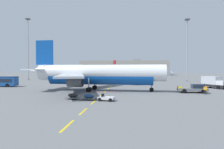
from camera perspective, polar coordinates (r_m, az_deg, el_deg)
ground at (r=65.03m, az=19.66°, el=-3.08°), size 400.00×400.00×0.00m
apron_paint_markings at (r=63.13m, az=-0.06°, el=-3.13°), size 8.00×98.88×0.01m
airliner_foreground at (r=47.46m, az=-4.08°, el=0.09°), size 34.82×34.52×12.20m
pushback_tug at (r=47.41m, az=22.03°, el=-3.71°), size 6.16×3.48×2.08m
airliner_mid_left at (r=102.81m, az=2.78°, el=0.51°), size 26.56×27.86×10.11m
catering_truck at (r=67.72m, az=7.08°, el=-1.43°), size 3.40×7.26×3.14m
fuel_service_truck at (r=60.73m, az=26.81°, el=-1.93°), size 5.40×7.31×3.14m
baggage_train at (r=33.91m, az=-6.51°, el=-6.31°), size 8.71×3.38×1.14m
ground_crew_worker at (r=44.99m, az=24.93°, el=-3.86°), size 0.65×0.39×1.79m
apron_light_mast_near at (r=104.27m, az=-22.65°, el=8.35°), size 1.80×1.80×29.01m
apron_light_mast_far at (r=90.08m, az=20.48°, el=8.39°), size 1.80×1.80×25.89m
terminal_satellite at (r=176.54m, az=3.45°, el=1.88°), size 74.66×20.60×13.88m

